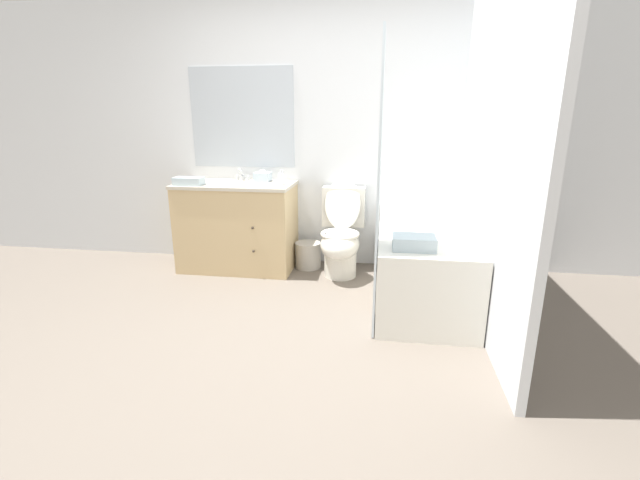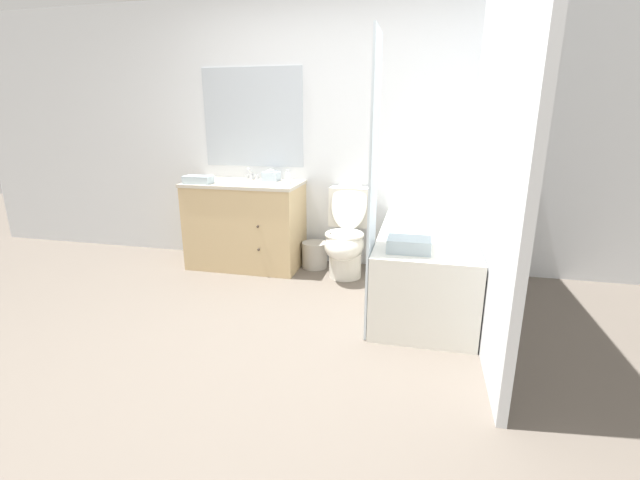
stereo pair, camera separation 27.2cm
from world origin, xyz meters
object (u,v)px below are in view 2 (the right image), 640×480
(toilet, at_px, (346,236))
(bath_towel_folded, at_px, (409,245))
(bathtub, at_px, (424,266))
(vanity_cabinet, at_px, (246,224))
(wastebasket, at_px, (315,255))
(hand_towel_folded, at_px, (198,180))
(sink_faucet, at_px, (252,176))
(tissue_box, at_px, (271,176))
(soap_dispenser, at_px, (288,178))

(toilet, relative_size, bath_towel_folded, 3.13)
(toilet, distance_m, bathtub, 0.83)
(vanity_cabinet, height_order, wastebasket, vanity_cabinet)
(toilet, height_order, hand_towel_folded, hand_towel_folded)
(vanity_cabinet, bearing_deg, wastebasket, 7.16)
(vanity_cabinet, xyz_separation_m, bathtub, (1.70, -0.49, -0.13))
(wastebasket, bearing_deg, toilet, -21.69)
(toilet, bearing_deg, sink_faucet, 165.88)
(sink_faucet, height_order, tissue_box, sink_faucet)
(vanity_cabinet, xyz_separation_m, hand_towel_folded, (-0.38, -0.18, 0.44))
(bathtub, relative_size, wastebasket, 6.12)
(sink_faucet, relative_size, soap_dispenser, 1.05)
(bath_towel_folded, bearing_deg, toilet, 120.38)
(sink_faucet, xyz_separation_m, bath_towel_folded, (1.59, -1.25, -0.24))
(sink_faucet, height_order, bath_towel_folded, sink_faucet)
(sink_faucet, height_order, toilet, sink_faucet)
(sink_faucet, distance_m, wastebasket, 1.00)
(toilet, relative_size, soap_dispenser, 6.48)
(vanity_cabinet, xyz_separation_m, soap_dispenser, (0.45, -0.04, 0.46))
(wastebasket, bearing_deg, sink_faucet, 169.89)
(hand_towel_folded, bearing_deg, tissue_box, 28.94)
(tissue_box, relative_size, hand_towel_folded, 0.58)
(toilet, height_order, bath_towel_folded, toilet)
(bathtub, relative_size, tissue_box, 10.43)
(vanity_cabinet, distance_m, wastebasket, 0.74)
(toilet, bearing_deg, bath_towel_folded, -59.62)
(toilet, distance_m, wastebasket, 0.44)
(tissue_box, bearing_deg, hand_towel_folded, -151.06)
(vanity_cabinet, xyz_separation_m, bath_towel_folded, (1.59, -1.04, 0.20))
(vanity_cabinet, xyz_separation_m, tissue_box, (0.22, 0.15, 0.45))
(wastebasket, distance_m, bath_towel_folded, 1.54)
(bathtub, xyz_separation_m, hand_towel_folded, (-2.07, 0.30, 0.57))
(tissue_box, height_order, hand_towel_folded, tissue_box)
(toilet, bearing_deg, vanity_cabinet, 177.19)
(wastebasket, bearing_deg, bath_towel_folded, -50.85)
(toilet, distance_m, tissue_box, 0.95)
(vanity_cabinet, height_order, bath_towel_folded, vanity_cabinet)
(vanity_cabinet, xyz_separation_m, wastebasket, (0.67, 0.08, -0.30))
(bathtub, distance_m, wastebasket, 1.19)
(toilet, xyz_separation_m, soap_dispenser, (-0.55, 0.01, 0.52))
(vanity_cabinet, distance_m, tissue_box, 0.52)
(wastebasket, relative_size, tissue_box, 1.71)
(hand_towel_folded, bearing_deg, wastebasket, 14.38)
(toilet, distance_m, soap_dispenser, 0.76)
(wastebasket, xyz_separation_m, tissue_box, (-0.45, 0.06, 0.75))
(bathtub, xyz_separation_m, wastebasket, (-1.03, 0.57, -0.17))
(bathtub, relative_size, bath_towel_folded, 5.52)
(hand_towel_folded, bearing_deg, sink_faucet, 45.86)
(toilet, bearing_deg, wastebasket, 158.31)
(soap_dispenser, xyz_separation_m, bath_towel_folded, (1.13, -1.01, -0.27))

